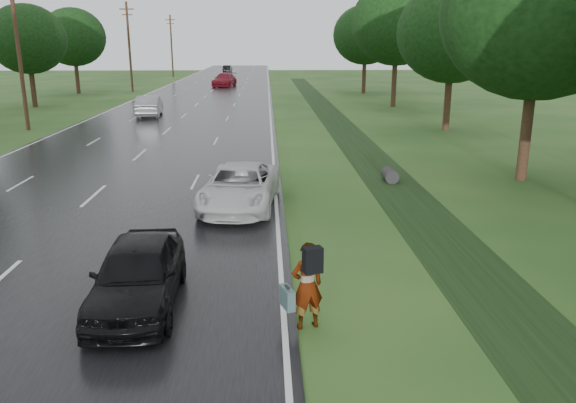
# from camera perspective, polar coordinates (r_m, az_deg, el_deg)

# --- Properties ---
(road) EXTENTS (14.00, 180.00, 0.04)m
(road) POSITION_cam_1_polar(r_m,az_deg,el_deg) (57.96, -8.71, 10.19)
(road) COLOR black
(road) RESTS_ON ground
(edge_stripe_east) EXTENTS (0.12, 180.00, 0.01)m
(edge_stripe_east) POSITION_cam_1_polar(r_m,az_deg,el_deg) (57.61, -1.91, 10.35)
(edge_stripe_east) COLOR silver
(edge_stripe_east) RESTS_ON road
(edge_stripe_west) EXTENTS (0.12, 180.00, 0.01)m
(edge_stripe_west) POSITION_cam_1_polar(r_m,az_deg,el_deg) (59.09, -15.32, 9.95)
(edge_stripe_west) COLOR silver
(edge_stripe_west) RESTS_ON road
(center_line) EXTENTS (0.12, 180.00, 0.01)m
(center_line) POSITION_cam_1_polar(r_m,az_deg,el_deg) (57.96, -8.71, 10.21)
(center_line) COLOR silver
(center_line) RESTS_ON road
(drainage_ditch) EXTENTS (2.20, 120.00, 0.56)m
(drainage_ditch) POSITION_cam_1_polar(r_m,az_deg,el_deg) (31.93, 6.99, 5.84)
(drainage_ditch) COLOR black
(drainage_ditch) RESTS_ON ground
(utility_pole_mid) EXTENTS (1.60, 0.26, 10.00)m
(utility_pole_mid) POSITION_cam_1_polar(r_m,az_deg,el_deg) (40.49, -25.72, 13.87)
(utility_pole_mid) COLOR #3A2317
(utility_pole_mid) RESTS_ON ground
(utility_pole_far) EXTENTS (1.60, 0.26, 10.00)m
(utility_pole_far) POSITION_cam_1_polar(r_m,az_deg,el_deg) (69.14, -15.83, 14.97)
(utility_pole_far) COLOR #3A2317
(utility_pole_far) RESTS_ON ground
(utility_pole_distant) EXTENTS (1.60, 0.26, 10.00)m
(utility_pole_distant) POSITION_cam_1_polar(r_m,az_deg,el_deg) (98.59, -11.75, 15.29)
(utility_pole_distant) COLOR #3A2317
(utility_pole_distant) RESTS_ON ground
(tree_east_b) EXTENTS (7.60, 7.60, 10.11)m
(tree_east_b) POSITION_cam_1_polar(r_m,az_deg,el_deg) (24.75, 24.23, 17.24)
(tree_east_b) COLOR #3A2317
(tree_east_b) RESTS_ON ground
(tree_east_c) EXTENTS (7.00, 7.00, 9.29)m
(tree_east_c) POSITION_cam_1_polar(r_m,az_deg,el_deg) (38.21, 16.39, 16.15)
(tree_east_c) COLOR #3A2317
(tree_east_c) RESTS_ON ground
(tree_east_d) EXTENTS (8.00, 8.00, 10.76)m
(tree_east_d) POSITION_cam_1_polar(r_m,az_deg,el_deg) (51.64, 11.02, 17.35)
(tree_east_d) COLOR #3A2317
(tree_east_d) RESTS_ON ground
(tree_east_f) EXTENTS (7.20, 7.20, 9.62)m
(tree_east_f) POSITION_cam_1_polar(r_m,az_deg,el_deg) (65.30, 7.87, 16.41)
(tree_east_f) COLOR #3A2317
(tree_east_f) RESTS_ON ground
(tree_west_d) EXTENTS (6.60, 6.60, 8.80)m
(tree_west_d) POSITION_cam_1_polar(r_m,az_deg,el_deg) (55.34, -24.97, 14.72)
(tree_west_d) COLOR #3A2317
(tree_west_d) RESTS_ON ground
(tree_west_f) EXTENTS (7.00, 7.00, 9.29)m
(tree_west_f) POSITION_cam_1_polar(r_m,az_deg,el_deg) (68.71, -20.99, 15.32)
(tree_west_f) COLOR #3A2317
(tree_west_f) RESTS_ON ground
(pedestrian) EXTENTS (0.93, 0.72, 1.80)m
(pedestrian) POSITION_cam_1_polar(r_m,az_deg,el_deg) (11.11, 1.87, -8.44)
(pedestrian) COLOR #A5998C
(pedestrian) RESTS_ON ground
(white_pickup) EXTENTS (2.94, 5.40, 1.44)m
(white_pickup) POSITION_cam_1_polar(r_m,az_deg,el_deg) (19.25, -4.92, 1.51)
(white_pickup) COLOR silver
(white_pickup) RESTS_ON road
(dark_sedan) EXTENTS (1.88, 4.35, 1.46)m
(dark_sedan) POSITION_cam_1_polar(r_m,az_deg,el_deg) (12.43, -15.01, -7.07)
(dark_sedan) COLOR black
(dark_sedan) RESTS_ON road
(silver_sedan) EXTENTS (2.06, 4.90, 1.57)m
(silver_sedan) POSITION_cam_1_polar(r_m,az_deg,el_deg) (45.26, -13.90, 9.42)
(silver_sedan) COLOR gray
(silver_sedan) RESTS_ON road
(far_car_red) EXTENTS (3.32, 6.10, 1.68)m
(far_car_red) POSITION_cam_1_polar(r_m,az_deg,el_deg) (75.55, -6.47, 12.18)
(far_car_red) COLOR maroon
(far_car_red) RESTS_ON road
(far_car_dark) EXTENTS (1.67, 4.20, 1.36)m
(far_car_dark) POSITION_cam_1_polar(r_m,az_deg,el_deg) (112.28, -6.17, 13.26)
(far_car_dark) COLOR black
(far_car_dark) RESTS_ON road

